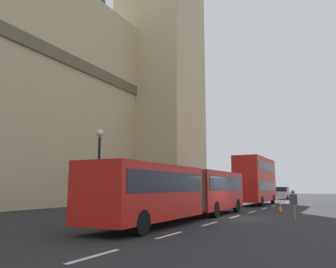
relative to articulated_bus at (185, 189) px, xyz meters
The scene contains 10 objects.
ground_plane 3.72m from the articulated_bus, 37.40° to the right, with size 160.00×160.00×0.00m, color #262628.
lane_centre_marking 8.28m from the articulated_bus, 14.25° to the right, with size 39.00×0.16×0.01m.
articulated_bus is the anchor object (origin of this frame).
double_decker_bus 18.51m from the articulated_bus, ahead, with size 9.59×2.54×4.90m.
sedan_lead 37.05m from the articulated_bus, ahead, with size 4.40×1.86×1.85m.
traffic_cone_west 9.51m from the articulated_bus, 24.91° to the right, with size 0.36×0.36×0.58m.
traffic_cone_middle 13.32m from the articulated_bus, 19.46° to the right, with size 0.36×0.36×0.58m.
traffic_cone_east 16.20m from the articulated_bus, 14.99° to the right, with size 0.36×0.36×0.58m.
street_lamp 5.22m from the articulated_bus, 116.98° to the left, with size 0.44×0.44×5.27m.
pedestrian_near_cones 6.26m from the articulated_bus, 65.47° to the right, with size 0.35×0.45×1.69m.
Camera 1 is at (-20.87, -6.20, 1.89)m, focal length 36.27 mm.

